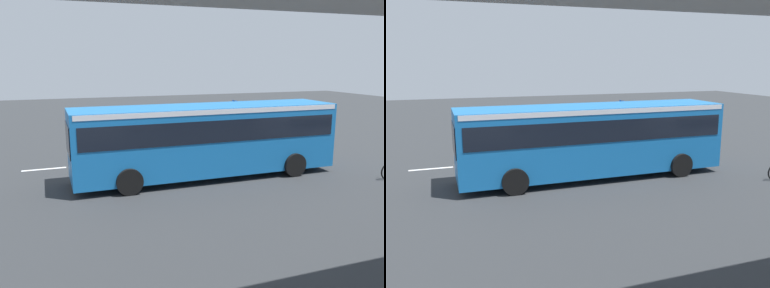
# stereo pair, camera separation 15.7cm
# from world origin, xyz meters

# --- Properties ---
(ground) EXTENTS (80.00, 80.00, 0.00)m
(ground) POSITION_xyz_m (0.00, 0.00, 0.00)
(ground) COLOR #2D3033
(city_bus) EXTENTS (11.54, 2.85, 3.15)m
(city_bus) POSITION_xyz_m (-0.73, 1.39, 1.88)
(city_bus) COLOR #196BB7
(city_bus) RESTS_ON ground
(traffic_sign) EXTENTS (0.08, 0.60, 2.80)m
(traffic_sign) POSITION_xyz_m (-4.49, -3.54, 1.89)
(traffic_sign) COLOR slate
(traffic_sign) RESTS_ON ground
(lane_dash_leftmost) EXTENTS (2.00, 0.20, 0.01)m
(lane_dash_leftmost) POSITION_xyz_m (-6.00, -2.40, 0.00)
(lane_dash_leftmost) COLOR silver
(lane_dash_leftmost) RESTS_ON ground
(lane_dash_left) EXTENTS (2.00, 0.20, 0.01)m
(lane_dash_left) POSITION_xyz_m (-2.00, -2.40, 0.00)
(lane_dash_left) COLOR silver
(lane_dash_left) RESTS_ON ground
(lane_dash_centre) EXTENTS (2.00, 0.20, 0.01)m
(lane_dash_centre) POSITION_xyz_m (2.00, -2.40, 0.00)
(lane_dash_centre) COLOR silver
(lane_dash_centre) RESTS_ON ground
(lane_dash_right) EXTENTS (2.00, 0.20, 0.01)m
(lane_dash_right) POSITION_xyz_m (6.00, -2.40, 0.00)
(lane_dash_right) COLOR silver
(lane_dash_right) RESTS_ON ground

